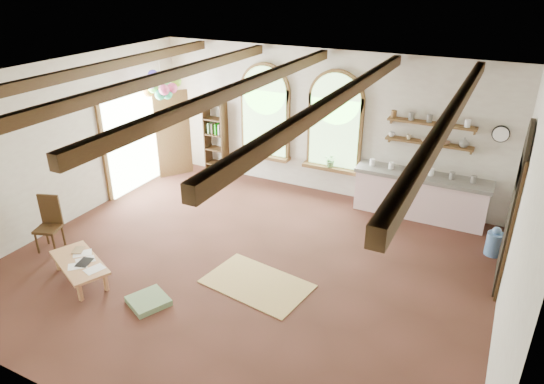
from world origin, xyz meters
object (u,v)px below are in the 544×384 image
Objects in this scene: kitchen_counter at (420,195)px; side_chair at (50,234)px; balloon_cluster at (161,85)px; coffee_table at (79,263)px.

side_chair is (-5.75, -4.34, -0.18)m from kitchen_counter.
kitchen_counter is 7.21m from side_chair.
kitchen_counter is at bearing 37.04° from side_chair.
balloon_cluster is (0.05, 3.44, 2.04)m from side_chair.
side_chair is at bearing -142.96° from kitchen_counter.
coffee_table is 1.21× the size of balloon_cluster.
side_chair is at bearing 158.93° from coffee_table.
coffee_table is 1.34m from side_chair.
kitchen_counter is 2.33× the size of balloon_cluster.
side_chair reaches higher than kitchen_counter.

